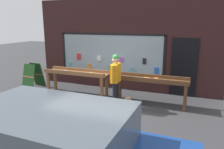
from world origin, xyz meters
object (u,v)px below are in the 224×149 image
Objects in this scene: display_table_left at (76,75)px; small_dog at (125,102)px; display_table_right at (150,82)px; sandwich_board_sign at (33,75)px; person_browsing at (116,77)px.

display_table_left is 2.33m from small_dog.
small_dog is (-0.58, -0.82, -0.47)m from display_table_right.
display_table_left is 2.15m from sandwich_board_sign.
person_browsing is at bearing 78.18° from small_dog.
sandwich_board_sign reaches higher than display_table_right.
small_dog is (2.13, -0.82, -0.48)m from display_table_left.
person_browsing is 3.96m from sandwich_board_sign.
display_table_right is (2.70, -0.00, -0.00)m from display_table_left.
small_dog is at bearing -125.25° from display_table_right.
display_table_right is 4.84m from sandwich_board_sign.
sandwich_board_sign is at bearing 177.93° from display_table_right.
person_browsing reaches higher than small_dog.
small_dog is 4.38m from sandwich_board_sign.
person_browsing is at bearing -7.23° from sandwich_board_sign.
sandwich_board_sign is (-2.13, 0.17, -0.25)m from display_table_left.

